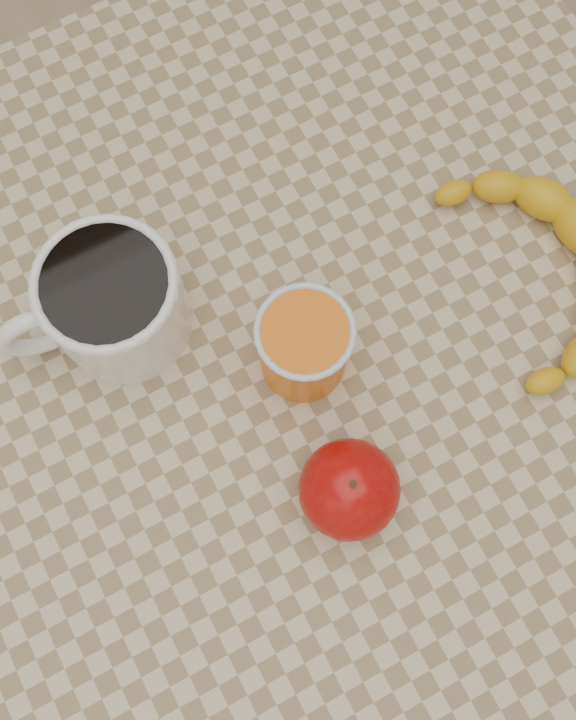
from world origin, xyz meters
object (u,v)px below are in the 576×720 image
coffee_mug (111,302)px  banana (542,273)px  apple (349,489)px  orange_juice_glass (304,346)px  table (288,389)px

coffee_mug → banana: coffee_mug is taller
apple → banana: size_ratio=0.31×
coffee_mug → banana: size_ratio=0.58×
orange_juice_glass → apple: orange_juice_glass is taller
table → banana: (0.22, -0.03, 0.11)m
coffee_mug → banana: (0.33, -0.13, -0.03)m
coffee_mug → apple: coffee_mug is taller
coffee_mug → banana: bearing=-21.9°
table → banana: size_ratio=2.88×
coffee_mug → orange_juice_glass: size_ratio=1.81×
orange_juice_glass → table: bearing=170.7°
orange_juice_glass → banana: orange_juice_glass is taller
orange_juice_glass → banana: 0.21m
table → banana: bearing=-8.3°
table → orange_juice_glass: orange_juice_glass is taller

